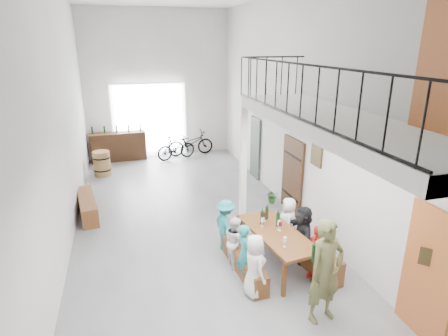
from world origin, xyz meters
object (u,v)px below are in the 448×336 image
object	(u,v)px
tasting_table	(277,236)
oak_barrel	(102,163)
host_standing	(326,271)
bench_inner	(244,262)
side_bench	(87,206)
serving_counter	(118,146)
bicycle_near	(191,143)

from	to	relation	value
tasting_table	oak_barrel	size ratio (longest dim) A/B	2.46
tasting_table	host_standing	xyz separation A→B (m)	(0.16, -1.56, 0.18)
bench_inner	side_bench	distance (m)	4.70
side_bench	host_standing	size ratio (longest dim) A/B	1.01
host_standing	tasting_table	bearing A→B (deg)	84.13
tasting_table	bench_inner	world-z (taller)	tasting_table
oak_barrel	serving_counter	bearing A→B (deg)	71.15
host_standing	bicycle_near	size ratio (longest dim) A/B	0.96
side_bench	bicycle_near	bearing A→B (deg)	52.43
tasting_table	bicycle_near	bearing A→B (deg)	83.14
bench_inner	serving_counter	size ratio (longest dim) A/B	0.89
serving_counter	host_standing	world-z (taller)	host_standing
bench_inner	serving_counter	bearing A→B (deg)	102.28
side_bench	host_standing	distance (m)	6.47
oak_barrel	bicycle_near	distance (m)	3.68
side_bench	host_standing	bearing A→B (deg)	-52.35
bench_inner	bicycle_near	world-z (taller)	bicycle_near
oak_barrel	bicycle_near	world-z (taller)	bicycle_near
tasting_table	side_bench	distance (m)	5.20
tasting_table	serving_counter	bearing A→B (deg)	101.51
side_bench	oak_barrel	xyz separation A→B (m)	(0.29, 3.13, 0.17)
serving_counter	host_standing	bearing A→B (deg)	-76.35
bench_inner	serving_counter	xyz separation A→B (m)	(-2.27, 8.27, 0.33)
side_bench	bicycle_near	world-z (taller)	bicycle_near
side_bench	oak_barrel	distance (m)	3.14
oak_barrel	bicycle_near	size ratio (longest dim) A/B	0.45
oak_barrel	side_bench	bearing A→B (deg)	-95.25
tasting_table	oak_barrel	distance (m)	7.53
tasting_table	bench_inner	size ratio (longest dim) A/B	1.13
host_standing	bicycle_near	bearing A→B (deg)	80.21
tasting_table	bicycle_near	xyz separation A→B (m)	(-0.16, 8.24, -0.22)
host_standing	bicycle_near	distance (m)	9.81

